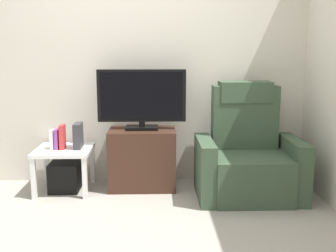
{
  "coord_description": "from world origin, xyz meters",
  "views": [
    {
      "loc": [
        0.28,
        -3.22,
        1.39
      ],
      "look_at": [
        0.39,
        0.5,
        0.7
      ],
      "focal_mm": 44.27,
      "sensor_mm": 36.0,
      "label": 1
    }
  ],
  "objects_px": {
    "tv_stand": "(142,158)",
    "television": "(142,98)",
    "book_middle": "(57,139)",
    "subwoofer_box": "(65,177)",
    "book_leftmost": "(52,139)",
    "side_table": "(64,155)",
    "book_rightmost": "(63,137)",
    "recliner_armchair": "(248,157)",
    "game_console": "(78,136)"
  },
  "relations": [
    {
      "from": "book_rightmost",
      "to": "game_console",
      "type": "xyz_separation_m",
      "value": [
        0.15,
        0.03,
        0.0
      ]
    },
    {
      "from": "recliner_armchair",
      "to": "book_leftmost",
      "type": "xyz_separation_m",
      "value": [
        -1.89,
        0.14,
        0.15
      ]
    },
    {
      "from": "book_middle",
      "to": "book_rightmost",
      "type": "relative_size",
      "value": 0.82
    },
    {
      "from": "television",
      "to": "game_console",
      "type": "bearing_deg",
      "value": -171.88
    },
    {
      "from": "tv_stand",
      "to": "side_table",
      "type": "xyz_separation_m",
      "value": [
        -0.77,
        -0.08,
        0.06
      ]
    },
    {
      "from": "book_middle",
      "to": "book_rightmost",
      "type": "height_order",
      "value": "book_rightmost"
    },
    {
      "from": "recliner_armchair",
      "to": "side_table",
      "type": "distance_m",
      "value": 1.8
    },
    {
      "from": "television",
      "to": "book_middle",
      "type": "relative_size",
      "value": 4.46
    },
    {
      "from": "television",
      "to": "book_middle",
      "type": "height_order",
      "value": "television"
    },
    {
      "from": "recliner_armchair",
      "to": "book_rightmost",
      "type": "xyz_separation_m",
      "value": [
        -1.79,
        0.14,
        0.18
      ]
    },
    {
      "from": "book_leftmost",
      "to": "game_console",
      "type": "relative_size",
      "value": 0.77
    },
    {
      "from": "television",
      "to": "book_middle",
      "type": "distance_m",
      "value": 0.92
    },
    {
      "from": "game_console",
      "to": "television",
      "type": "bearing_deg",
      "value": 8.12
    },
    {
      "from": "recliner_armchair",
      "to": "game_console",
      "type": "xyz_separation_m",
      "value": [
        -1.64,
        0.17,
        0.18
      ]
    },
    {
      "from": "book_rightmost",
      "to": "television",
      "type": "bearing_deg",
      "value": 8.78
    },
    {
      "from": "tv_stand",
      "to": "television",
      "type": "relative_size",
      "value": 0.76
    },
    {
      "from": "book_middle",
      "to": "book_rightmost",
      "type": "distance_m",
      "value": 0.06
    },
    {
      "from": "game_console",
      "to": "book_rightmost",
      "type": "bearing_deg",
      "value": -168.39
    },
    {
      "from": "book_leftmost",
      "to": "book_rightmost",
      "type": "bearing_deg",
      "value": 0.0
    },
    {
      "from": "book_leftmost",
      "to": "book_rightmost",
      "type": "relative_size",
      "value": 0.79
    },
    {
      "from": "television",
      "to": "game_console",
      "type": "relative_size",
      "value": 3.54
    },
    {
      "from": "recliner_armchair",
      "to": "subwoofer_box",
      "type": "bearing_deg",
      "value": 175.79
    },
    {
      "from": "tv_stand",
      "to": "side_table",
      "type": "distance_m",
      "value": 0.78
    },
    {
      "from": "book_middle",
      "to": "side_table",
      "type": "bearing_deg",
      "value": 19.67
    },
    {
      "from": "game_console",
      "to": "tv_stand",
      "type": "bearing_deg",
      "value": 6.4
    },
    {
      "from": "book_middle",
      "to": "book_rightmost",
      "type": "bearing_deg",
      "value": 0.0
    },
    {
      "from": "tv_stand",
      "to": "book_middle",
      "type": "bearing_deg",
      "value": -173.09
    },
    {
      "from": "book_middle",
      "to": "game_console",
      "type": "bearing_deg",
      "value": 8.49
    },
    {
      "from": "side_table",
      "to": "game_console",
      "type": "distance_m",
      "value": 0.24
    },
    {
      "from": "television",
      "to": "book_rightmost",
      "type": "height_order",
      "value": "television"
    },
    {
      "from": "side_table",
      "to": "book_leftmost",
      "type": "xyz_separation_m",
      "value": [
        -0.1,
        -0.02,
        0.16
      ]
    },
    {
      "from": "tv_stand",
      "to": "subwoofer_box",
      "type": "distance_m",
      "value": 0.79
    },
    {
      "from": "book_rightmost",
      "to": "game_console",
      "type": "height_order",
      "value": "game_console"
    },
    {
      "from": "subwoofer_box",
      "to": "book_rightmost",
      "type": "bearing_deg",
      "value": -93.03
    },
    {
      "from": "book_leftmost",
      "to": "book_middle",
      "type": "distance_m",
      "value": 0.04
    },
    {
      "from": "television",
      "to": "game_console",
      "type": "xyz_separation_m",
      "value": [
        -0.62,
        -0.09,
        -0.36
      ]
    },
    {
      "from": "book_leftmost",
      "to": "book_middle",
      "type": "relative_size",
      "value": 0.97
    },
    {
      "from": "tv_stand",
      "to": "subwoofer_box",
      "type": "height_order",
      "value": "tv_stand"
    },
    {
      "from": "book_leftmost",
      "to": "book_middle",
      "type": "xyz_separation_m",
      "value": [
        0.04,
        0.0,
        0.0
      ]
    },
    {
      "from": "television",
      "to": "subwoofer_box",
      "type": "height_order",
      "value": "television"
    },
    {
      "from": "tv_stand",
      "to": "book_middle",
      "type": "height_order",
      "value": "book_middle"
    },
    {
      "from": "recliner_armchair",
      "to": "tv_stand",
      "type": "bearing_deg",
      "value": 167.63
    },
    {
      "from": "side_table",
      "to": "book_leftmost",
      "type": "distance_m",
      "value": 0.19
    },
    {
      "from": "recliner_armchair",
      "to": "game_console",
      "type": "height_order",
      "value": "recliner_armchair"
    },
    {
      "from": "subwoofer_box",
      "to": "book_leftmost",
      "type": "xyz_separation_m",
      "value": [
        -0.1,
        -0.02,
        0.38
      ]
    },
    {
      "from": "tv_stand",
      "to": "television",
      "type": "height_order",
      "value": "television"
    },
    {
      "from": "television",
      "to": "book_leftmost",
      "type": "height_order",
      "value": "television"
    },
    {
      "from": "subwoofer_box",
      "to": "book_middle",
      "type": "distance_m",
      "value": 0.39
    },
    {
      "from": "side_table",
      "to": "book_rightmost",
      "type": "xyz_separation_m",
      "value": [
        -0.0,
        -0.02,
        0.19
      ]
    },
    {
      "from": "tv_stand",
      "to": "side_table",
      "type": "relative_size",
      "value": 1.23
    }
  ]
}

